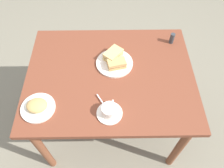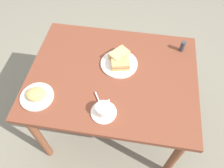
{
  "view_description": "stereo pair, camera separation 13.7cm",
  "coord_description": "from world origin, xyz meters",
  "px_view_note": "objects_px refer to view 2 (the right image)",
  "views": [
    {
      "loc": [
        0.0,
        -0.89,
        1.88
      ],
      "look_at": [
        0.01,
        -0.1,
        0.77
      ],
      "focal_mm": 35.58,
      "sensor_mm": 36.0,
      "label": 1
    },
    {
      "loc": [
        0.14,
        -0.88,
        1.88
      ],
      "look_at": [
        0.01,
        -0.1,
        0.77
      ],
      "focal_mm": 35.58,
      "sensor_mm": 36.0,
      "label": 2
    }
  ],
  "objects_px": {
    "sandwich_front": "(121,65)",
    "dining_table": "(113,83)",
    "side_plate": "(37,97)",
    "salt_shaker": "(182,46)",
    "coffee_saucer": "(104,112)",
    "spoon": "(99,101)",
    "sandwich_back": "(119,55)",
    "coffee_cup": "(104,109)",
    "sandwich_plate": "(119,64)"
  },
  "relations": [
    {
      "from": "side_plate",
      "to": "salt_shaker",
      "type": "distance_m",
      "value": 1.02
    },
    {
      "from": "sandwich_plate",
      "to": "coffee_saucer",
      "type": "relative_size",
      "value": 1.64
    },
    {
      "from": "coffee_cup",
      "to": "coffee_saucer",
      "type": "bearing_deg",
      "value": -108.89
    },
    {
      "from": "coffee_saucer",
      "to": "coffee_cup",
      "type": "height_order",
      "value": "coffee_cup"
    },
    {
      "from": "sandwich_front",
      "to": "sandwich_back",
      "type": "relative_size",
      "value": 0.88
    },
    {
      "from": "spoon",
      "to": "sandwich_front",
      "type": "bearing_deg",
      "value": 71.81
    },
    {
      "from": "dining_table",
      "to": "side_plate",
      "type": "height_order",
      "value": "side_plate"
    },
    {
      "from": "sandwich_plate",
      "to": "salt_shaker",
      "type": "height_order",
      "value": "salt_shaker"
    },
    {
      "from": "side_plate",
      "to": "sandwich_back",
      "type": "bearing_deg",
      "value": 40.67
    },
    {
      "from": "sandwich_plate",
      "to": "sandwich_front",
      "type": "xyz_separation_m",
      "value": [
        0.01,
        -0.03,
        0.03
      ]
    },
    {
      "from": "spoon",
      "to": "coffee_saucer",
      "type": "bearing_deg",
      "value": -59.13
    },
    {
      "from": "sandwich_front",
      "to": "sandwich_plate",
      "type": "bearing_deg",
      "value": 111.69
    },
    {
      "from": "sandwich_plate",
      "to": "side_plate",
      "type": "height_order",
      "value": "same"
    },
    {
      "from": "sandwich_back",
      "to": "side_plate",
      "type": "height_order",
      "value": "sandwich_back"
    },
    {
      "from": "sandwich_plate",
      "to": "coffee_cup",
      "type": "bearing_deg",
      "value": -95.46
    },
    {
      "from": "salt_shaker",
      "to": "coffee_saucer",
      "type": "bearing_deg",
      "value": -128.14
    },
    {
      "from": "salt_shaker",
      "to": "sandwich_front",
      "type": "bearing_deg",
      "value": -150.16
    },
    {
      "from": "sandwich_plate",
      "to": "coffee_cup",
      "type": "height_order",
      "value": "coffee_cup"
    },
    {
      "from": "dining_table",
      "to": "sandwich_back",
      "type": "distance_m",
      "value": 0.19
    },
    {
      "from": "sandwich_front",
      "to": "side_plate",
      "type": "relative_size",
      "value": 0.65
    },
    {
      "from": "sandwich_plate",
      "to": "dining_table",
      "type": "bearing_deg",
      "value": -108.79
    },
    {
      "from": "dining_table",
      "to": "spoon",
      "type": "distance_m",
      "value": 0.25
    },
    {
      "from": "coffee_saucer",
      "to": "spoon",
      "type": "bearing_deg",
      "value": 120.87
    },
    {
      "from": "coffee_saucer",
      "to": "side_plate",
      "type": "height_order",
      "value": "side_plate"
    },
    {
      "from": "sandwich_plate",
      "to": "salt_shaker",
      "type": "distance_m",
      "value": 0.46
    },
    {
      "from": "side_plate",
      "to": "salt_shaker",
      "type": "height_order",
      "value": "salt_shaker"
    },
    {
      "from": "spoon",
      "to": "salt_shaker",
      "type": "relative_size",
      "value": 1.14
    },
    {
      "from": "sandwich_plate",
      "to": "salt_shaker",
      "type": "bearing_deg",
      "value": 25.53
    },
    {
      "from": "sandwich_back",
      "to": "coffee_cup",
      "type": "distance_m",
      "value": 0.42
    },
    {
      "from": "sandwich_front",
      "to": "salt_shaker",
      "type": "relative_size",
      "value": 1.64
    },
    {
      "from": "sandwich_back",
      "to": "salt_shaker",
      "type": "relative_size",
      "value": 1.87
    },
    {
      "from": "sandwich_front",
      "to": "salt_shaker",
      "type": "distance_m",
      "value": 0.46
    },
    {
      "from": "sandwich_front",
      "to": "salt_shaker",
      "type": "height_order",
      "value": "salt_shaker"
    },
    {
      "from": "sandwich_front",
      "to": "dining_table",
      "type": "bearing_deg",
      "value": -127.54
    },
    {
      "from": "dining_table",
      "to": "side_plate",
      "type": "distance_m",
      "value": 0.5
    },
    {
      "from": "sandwich_plate",
      "to": "side_plate",
      "type": "relative_size",
      "value": 1.23
    },
    {
      "from": "coffee_saucer",
      "to": "salt_shaker",
      "type": "height_order",
      "value": "salt_shaker"
    },
    {
      "from": "sandwich_back",
      "to": "coffee_cup",
      "type": "height_order",
      "value": "same"
    },
    {
      "from": "sandwich_front",
      "to": "sandwich_back",
      "type": "distance_m",
      "value": 0.08
    },
    {
      "from": "sandwich_back",
      "to": "coffee_cup",
      "type": "xyz_separation_m",
      "value": [
        -0.03,
        -0.42,
        -0.0
      ]
    },
    {
      "from": "coffee_saucer",
      "to": "spoon",
      "type": "height_order",
      "value": "spoon"
    },
    {
      "from": "side_plate",
      "to": "salt_shaker",
      "type": "relative_size",
      "value": 2.52
    },
    {
      "from": "coffee_saucer",
      "to": "spoon",
      "type": "distance_m",
      "value": 0.08
    },
    {
      "from": "sandwich_plate",
      "to": "sandwich_back",
      "type": "distance_m",
      "value": 0.06
    },
    {
      "from": "dining_table",
      "to": "spoon",
      "type": "bearing_deg",
      "value": -102.22
    },
    {
      "from": "sandwich_back",
      "to": "coffee_saucer",
      "type": "bearing_deg",
      "value": -93.9
    },
    {
      "from": "coffee_saucer",
      "to": "side_plate",
      "type": "distance_m",
      "value": 0.42
    },
    {
      "from": "sandwich_back",
      "to": "coffee_cup",
      "type": "bearing_deg",
      "value": -93.84
    },
    {
      "from": "coffee_saucer",
      "to": "spoon",
      "type": "xyz_separation_m",
      "value": [
        -0.04,
        0.07,
        0.01
      ]
    },
    {
      "from": "dining_table",
      "to": "sandwich_back",
      "type": "relative_size",
      "value": 7.36
    }
  ]
}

